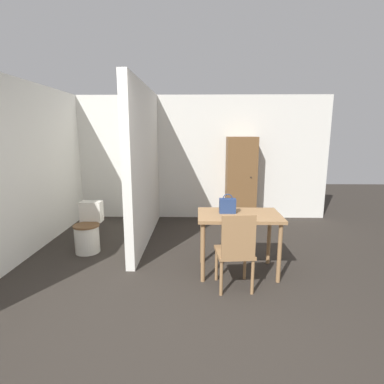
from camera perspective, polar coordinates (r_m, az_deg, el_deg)
The scene contains 9 objects.
ground_plane at distance 2.95m, azimuth -2.08°, elevation -25.61°, with size 16.00×16.00×0.00m, color #2D2823.
wall_back at distance 6.22m, azimuth -0.21°, elevation 6.49°, with size 5.58×0.12×2.50m.
wall_left at distance 4.95m, azimuth -29.22°, elevation 3.82°, with size 0.12×4.78×2.50m.
partition_wall at distance 4.97m, azimuth -9.02°, elevation 5.13°, with size 0.12×2.55×2.50m.
dining_table at distance 3.81m, azimuth 8.92°, elevation -5.64°, with size 1.03×0.65×0.77m.
wooden_chair at distance 3.43m, azimuth 8.34°, elevation -10.78°, with size 0.44×0.44×0.92m.
toilet at distance 4.82m, azimuth -19.16°, elevation -7.10°, with size 0.38×0.53×0.72m.
handbag at distance 3.78m, azimuth 6.78°, elevation -2.57°, with size 0.20×0.10×0.25m.
wooden_cabinet at distance 6.04m, azimuth 9.29°, elevation 2.31°, with size 0.58×0.44×1.69m.
Camera 1 is at (0.14, -2.36, 1.77)m, focal length 28.00 mm.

